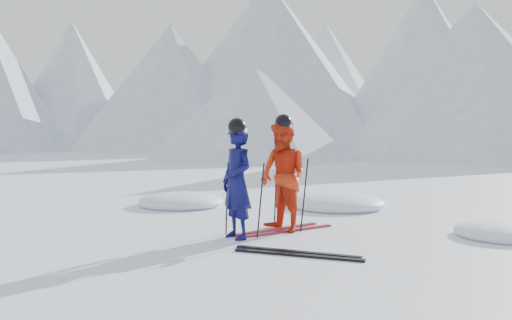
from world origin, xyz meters
The scene contains 12 objects.
ground centered at (0.00, 0.00, 0.00)m, with size 160.00×160.00×0.00m, color white.
skier_blue centered at (-1.25, -0.56, 0.83)m, with size 0.61×0.40×1.66m, color #0B0B44.
skier_red centered at (-1.01, 0.35, 0.87)m, with size 0.84×0.66×1.74m, color red.
pole_blue_left centered at (-1.55, -0.41, 0.55)m, with size 0.02×0.02×1.11m, color black.
pole_blue_right centered at (-1.00, -0.31, 0.55)m, with size 0.02×0.02×1.11m, color black.
pole_red_left centered at (-1.31, 0.60, 0.58)m, with size 0.02×0.02×1.16m, color black.
pole_red_right centered at (-0.71, 0.50, 0.58)m, with size 0.02×0.02×1.16m, color black.
ski_worn_left centered at (-1.13, 0.35, 0.01)m, with size 0.09×1.70×0.03m, color black.
ski_worn_right centered at (-0.89, 0.35, 0.01)m, with size 0.09×1.70×0.03m, color black.
ski_loose_a centered at (-0.03, -0.89, 0.01)m, with size 0.09×1.70×0.03m, color black.
ski_loose_b centered at (0.07, -1.04, 0.01)m, with size 0.09×1.70×0.03m, color black.
snow_lumps centered at (-1.88, 2.36, 0.00)m, with size 7.90×3.47×0.43m.
Camera 1 is at (3.46, -6.90, 1.57)m, focal length 38.00 mm.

